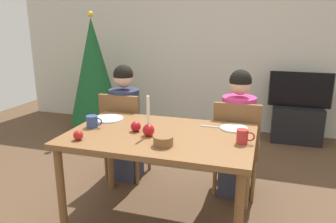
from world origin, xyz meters
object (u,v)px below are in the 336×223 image
at_px(tv, 300,90).
at_px(apple_near_candle, 78,135).
at_px(christmas_tree, 94,71).
at_px(bowl_walnuts, 163,141).
at_px(plate_right, 234,128).
at_px(apple_by_left_plate, 136,126).
at_px(person_right_child, 237,136).
at_px(candle_centerpiece, 148,128).
at_px(mug_left, 92,122).
at_px(dining_table, 160,144).
at_px(person_left_child, 125,125).
at_px(chair_left, 124,131).
at_px(mug_right, 243,136).
at_px(tv_stand, 296,124).
at_px(chair_right, 236,143).
at_px(plate_left, 108,119).

relative_size(tv, apple_near_candle, 11.06).
relative_size(christmas_tree, bowl_walnuts, 12.52).
bearing_deg(plate_right, apple_by_left_plate, -158.38).
height_order(person_right_child, candle_centerpiece, person_right_child).
bearing_deg(mug_left, dining_table, 1.43).
distance_m(plate_right, bowl_walnuts, 0.66).
relative_size(person_left_child, tv, 1.48).
height_order(christmas_tree, candle_centerpiece, christmas_tree).
height_order(chair_left, plate_right, chair_left).
xyz_separation_m(dining_table, mug_right, (0.61, -0.03, 0.13)).
bearing_deg(mug_right, tv_stand, 76.59).
height_order(dining_table, tv, tv).
height_order(tv, plate_right, tv).
bearing_deg(apple_by_left_plate, chair_right, 40.63).
bearing_deg(candle_centerpiece, tv, 62.57).
bearing_deg(mug_left, mug_right, -0.84).
distance_m(chair_left, person_right_child, 1.11).
xyz_separation_m(candle_centerpiece, mug_left, (-0.50, 0.06, -0.02)).
distance_m(person_right_child, mug_right, 0.72).
distance_m(person_left_child, bowl_walnuts, 1.13).
xyz_separation_m(dining_table, mug_left, (-0.57, -0.01, 0.13)).
xyz_separation_m(chair_left, tv_stand, (1.76, 1.69, -0.27)).
relative_size(chair_right, candle_centerpiece, 2.96).
height_order(plate_left, apple_by_left_plate, apple_by_left_plate).
xyz_separation_m(person_right_child, mug_right, (0.09, -0.67, 0.23)).
distance_m(mug_left, bowl_walnuts, 0.70).
bearing_deg(apple_near_candle, candle_centerpiece, 27.00).
relative_size(dining_table, apple_by_left_plate, 17.60).
bearing_deg(person_right_child, person_left_child, 180.00).
bearing_deg(apple_near_candle, plate_left, 93.62).
relative_size(dining_table, bowl_walnuts, 10.23).
distance_m(mug_right, apple_near_candle, 1.16).
height_order(tv_stand, apple_by_left_plate, apple_by_left_plate).
bearing_deg(person_left_child, bowl_walnuts, -51.74).
distance_m(dining_table, plate_right, 0.60).
bearing_deg(apple_near_candle, bowl_walnuts, 6.93).
relative_size(chair_left, candle_centerpiece, 2.96).
relative_size(dining_table, candle_centerpiece, 4.61).
distance_m(tv_stand, mug_left, 2.95).
xyz_separation_m(tv, mug_left, (-1.73, -2.32, 0.09)).
xyz_separation_m(chair_right, person_left_child, (-1.11, 0.03, 0.06)).
bearing_deg(plate_right, person_left_child, 161.81).
distance_m(tv, mug_left, 2.89).
distance_m(mug_left, apple_near_candle, 0.30).
bearing_deg(bowl_walnuts, plate_right, 50.15).
relative_size(person_left_child, plate_right, 5.45).
distance_m(plate_right, apple_near_candle, 1.19).
height_order(plate_left, mug_right, mug_right).
bearing_deg(candle_centerpiece, tv_stand, 62.56).
xyz_separation_m(person_right_child, plate_left, (-1.07, -0.42, 0.19)).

